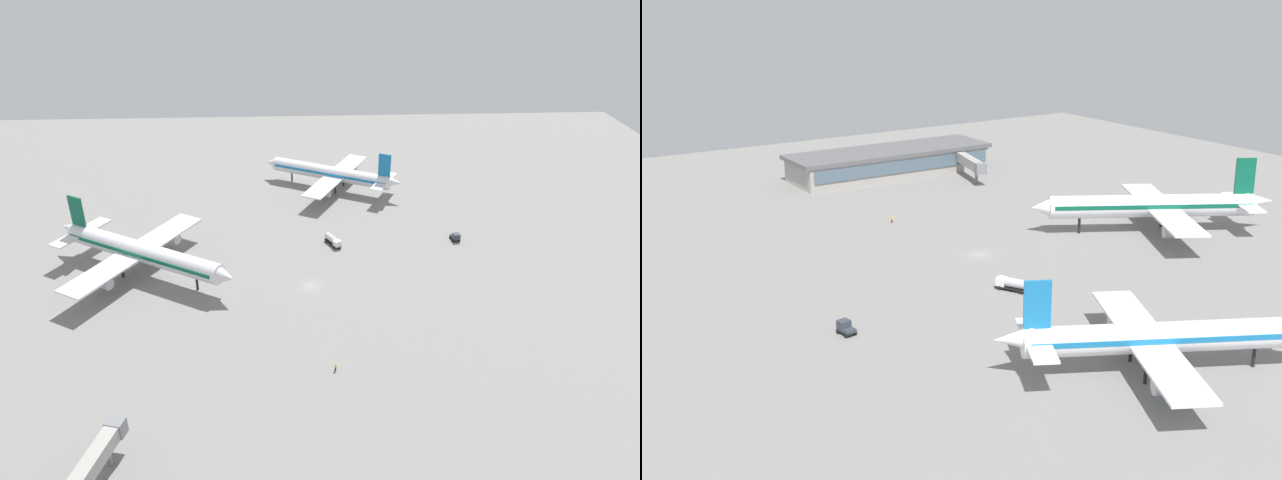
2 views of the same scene
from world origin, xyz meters
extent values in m
plane|color=gray|center=(0.00, 0.00, 0.00)|extent=(288.00, 288.00, 0.00)
cylinder|color=white|center=(-42.86, 8.10, 6.32)|extent=(44.15, 28.47, 5.27)
cone|color=white|center=(-20.73, -4.64, 6.32)|extent=(7.07, 6.97, 5.01)
cone|color=white|center=(-64.99, 20.84, 7.12)|extent=(7.81, 6.94, 4.22)
cube|color=#0C593F|center=(-42.86, 8.10, 6.72)|extent=(42.55, 27.61, 0.95)
cube|color=white|center=(-44.94, 9.30, 5.80)|extent=(29.35, 43.27, 0.47)
cylinder|color=#A5A8AD|center=(-38.58, 20.34, 3.95)|extent=(6.84, 5.62, 2.90)
cylinder|color=#A5A8AD|center=(-51.29, -1.75, 3.95)|extent=(6.84, 5.62, 2.90)
cube|color=white|center=(-61.55, 18.86, 6.85)|extent=(12.80, 17.92, 0.38)
cube|color=#0C593F|center=(-61.55, 18.86, 13.18)|extent=(4.27, 2.79, 8.43)
cylinder|color=black|center=(-28.33, -0.27, 1.84)|extent=(0.63, 0.63, 3.69)
cylinder|color=black|center=(-44.08, 13.67, 1.84)|extent=(0.63, 0.63, 3.69)
cylinder|color=black|center=(-48.29, 6.36, 1.84)|extent=(0.63, 0.63, 3.69)
cylinder|color=white|center=(8.70, 60.64, 5.56)|extent=(39.52, 23.61, 4.64)
cone|color=white|center=(-11.22, 71.03, 5.56)|extent=(6.15, 6.05, 4.41)
cone|color=white|center=(28.63, 50.24, 6.26)|extent=(6.86, 5.97, 3.71)
cube|color=#1972B2|center=(8.70, 60.64, 5.91)|extent=(38.07, 22.91, 0.83)
cube|color=white|center=(10.57, 59.66, 5.10)|extent=(24.51, 38.63, 0.42)
cylinder|color=#A5A8AD|center=(5.39, 49.72, 3.48)|extent=(6.04, 4.80, 2.55)
cylinder|color=#A5A8AD|center=(15.76, 69.60, 3.48)|extent=(6.04, 4.80, 2.55)
cube|color=white|center=(25.52, 51.86, 6.03)|extent=(10.76, 15.95, 0.33)
cube|color=#1972B2|center=(25.52, 51.86, 11.59)|extent=(3.82, 2.32, 7.42)
cylinder|color=black|center=(-4.38, 67.46, 1.62)|extent=(0.56, 0.56, 3.25)
cylinder|color=black|center=(9.98, 55.79, 1.62)|extent=(0.56, 0.56, 3.25)
cylinder|color=black|center=(13.41, 62.36, 1.62)|extent=(0.56, 0.56, 3.25)
cube|color=black|center=(6.99, 21.17, 0.55)|extent=(4.61, 6.46, 0.30)
cube|color=white|center=(8.03, 19.18, 1.50)|extent=(2.52, 2.48, 1.60)
cube|color=#3F596B|center=(8.41, 18.46, 1.82)|extent=(1.45, 0.81, 0.90)
cylinder|color=#B7B7BC|center=(6.57, 21.97, 1.60)|extent=(3.69, 4.82, 1.80)
cylinder|color=black|center=(8.85, 19.66, 0.40)|extent=(0.64, 0.85, 0.80)
cylinder|color=black|center=(7.17, 18.78, 0.40)|extent=(0.64, 0.85, 0.80)
cylinder|color=black|center=(6.80, 23.56, 0.40)|extent=(0.64, 0.85, 0.80)
cylinder|color=black|center=(5.12, 22.68, 0.40)|extent=(0.64, 0.85, 0.80)
cube|color=black|center=(42.25, 22.33, 0.55)|extent=(2.39, 3.46, 0.30)
cube|color=#333842|center=(42.36, 21.64, 1.50)|extent=(2.17, 2.08, 1.60)
cube|color=#3F596B|center=(42.49, 20.84, 1.82)|extent=(1.59, 0.34, 0.90)
cube|color=#333842|center=(42.10, 23.22, 0.95)|extent=(2.10, 1.69, 0.50)
cylinder|color=black|center=(43.36, 21.38, 0.40)|extent=(0.43, 0.84, 0.80)
cylinder|color=black|center=(41.49, 21.07, 0.40)|extent=(0.43, 0.84, 0.80)
cylinder|color=black|center=(43.00, 23.59, 0.40)|extent=(0.43, 0.84, 0.80)
cylinder|color=black|center=(41.13, 23.28, 0.40)|extent=(0.43, 0.84, 0.80)
cylinder|color=#1E2338|center=(4.01, -31.89, 0.42)|extent=(0.45, 0.45, 0.85)
cylinder|color=yellow|center=(4.01, -31.89, 1.15)|extent=(0.54, 0.54, 0.60)
sphere|color=tan|center=(4.01, -31.89, 1.56)|extent=(0.22, 0.22, 0.22)
cylinder|color=yellow|center=(3.84, -31.71, 1.15)|extent=(0.10, 0.10, 0.54)
cylinder|color=yellow|center=(4.17, -32.07, 1.15)|extent=(0.10, 0.10, 0.54)
cube|color=#9E9993|center=(-37.42, -59.65, 5.20)|extent=(6.68, 16.86, 2.80)
cylinder|color=slate|center=(-35.97, -53.98, 1.90)|extent=(0.90, 0.90, 3.80)
cube|color=slate|center=(-35.10, -50.58, 5.20)|extent=(3.62, 3.10, 3.08)
camera|label=1|loc=(-3.57, -126.11, 82.52)|focal=33.44mm
camera|label=2|loc=(95.70, 138.74, 56.47)|focal=46.38mm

